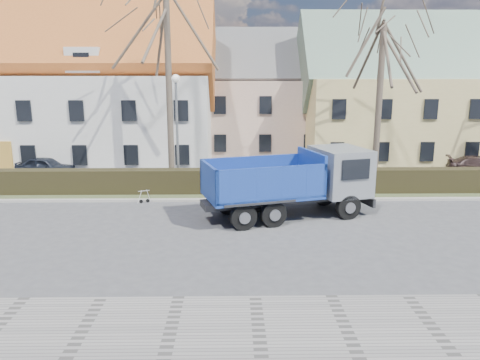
{
  "coord_description": "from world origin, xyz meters",
  "views": [
    {
      "loc": [
        1.58,
        -18.49,
        6.42
      ],
      "look_at": [
        1.92,
        2.43,
        1.6
      ],
      "focal_mm": 35.0,
      "sensor_mm": 36.0,
      "label": 1
    }
  ],
  "objects_px": {
    "parked_car_a": "(46,167)",
    "dump_truck": "(283,183)",
    "cart_frame": "(140,196)",
    "streetlight": "(177,133)"
  },
  "relations": [
    {
      "from": "cart_frame",
      "to": "dump_truck",
      "type": "bearing_deg",
      "value": -18.78
    },
    {
      "from": "streetlight",
      "to": "parked_car_a",
      "type": "bearing_deg",
      "value": 157.39
    },
    {
      "from": "dump_truck",
      "to": "parked_car_a",
      "type": "relative_size",
      "value": 2.14
    },
    {
      "from": "dump_truck",
      "to": "parked_car_a",
      "type": "bearing_deg",
      "value": 131.43
    },
    {
      "from": "streetlight",
      "to": "parked_car_a",
      "type": "distance_m",
      "value": 9.87
    },
    {
      "from": "streetlight",
      "to": "parked_car_a",
      "type": "relative_size",
      "value": 1.75
    },
    {
      "from": "dump_truck",
      "to": "parked_car_a",
      "type": "height_order",
      "value": "dump_truck"
    },
    {
      "from": "dump_truck",
      "to": "streetlight",
      "type": "relative_size",
      "value": 1.22
    },
    {
      "from": "parked_car_a",
      "to": "streetlight",
      "type": "bearing_deg",
      "value": -105.72
    },
    {
      "from": "parked_car_a",
      "to": "dump_truck",
      "type": "bearing_deg",
      "value": -115.11
    }
  ]
}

